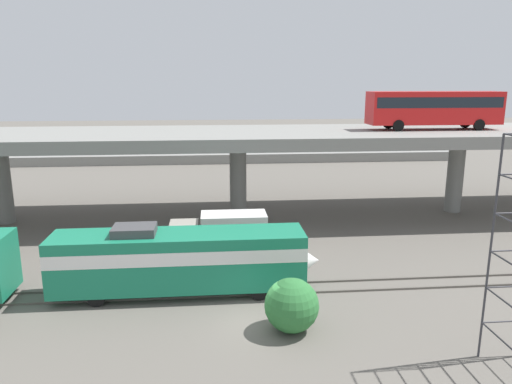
{
  "coord_description": "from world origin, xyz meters",
  "views": [
    {
      "loc": [
        -2.27,
        -22.65,
        12.23
      ],
      "look_at": [
        1.31,
        16.56,
        3.07
      ],
      "focal_mm": 33.98,
      "sensor_mm": 36.0,
      "label": 1
    }
  ],
  "objects": [
    {
      "name": "parked_car_0",
      "position": [
        9.48,
        56.26,
        2.15
      ],
      "size": [
        4.15,
        1.87,
        1.5
      ],
      "color": "#515459",
      "rests_on": "pier_parking_lot"
    },
    {
      "name": "parked_car_3",
      "position": [
        -0.8,
        52.15,
        2.15
      ],
      "size": [
        4.1,
        1.99,
        1.5
      ],
      "color": "#9E998C",
      "rests_on": "pier_parking_lot"
    },
    {
      "name": "rail_strip_far",
      "position": [
        0.0,
        4.73,
        0.06
      ],
      "size": [
        110.0,
        0.12,
        0.12
      ],
      "primitive_type": "cube",
      "color": "#59544C",
      "rests_on": "ground_plane"
    },
    {
      "name": "parked_car_4",
      "position": [
        -20.99,
        51.87,
        2.15
      ],
      "size": [
        4.48,
        1.84,
        1.5
      ],
      "rotation": [
        0.0,
        0.0,
        3.14
      ],
      "color": "maroon",
      "rests_on": "pier_parking_lot"
    },
    {
      "name": "harbor_water",
      "position": [
        0.0,
        78.0,
        0.0
      ],
      "size": [
        140.0,
        36.0,
        0.01
      ],
      "primitive_type": "cube",
      "color": "navy",
      "rests_on": "ground_plane"
    },
    {
      "name": "pier_parking_lot",
      "position": [
        0.0,
        55.0,
        0.69
      ],
      "size": [
        69.36,
        13.39,
        1.38
      ],
      "primitive_type": "cube",
      "color": "gray",
      "rests_on": "ground_plane"
    },
    {
      "name": "highway_overpass",
      "position": [
        0.0,
        20.0,
        7.05
      ],
      "size": [
        96.0,
        12.27,
        7.8
      ],
      "color": "gray",
      "rests_on": "ground_plane"
    },
    {
      "name": "rail_strip_near",
      "position": [
        0.0,
        3.27,
        0.06
      ],
      "size": [
        110.0,
        0.12,
        0.12
      ],
      "primitive_type": "cube",
      "color": "#59544C",
      "rests_on": "ground_plane"
    },
    {
      "name": "parked_car_2",
      "position": [
        20.11,
        52.23,
        2.15
      ],
      "size": [
        4.64,
        1.93,
        1.5
      ],
      "color": "#0C4C26",
      "rests_on": "pier_parking_lot"
    },
    {
      "name": "shrub_right",
      "position": [
        1.48,
        -0.89,
        1.36
      ],
      "size": [
        2.72,
        2.72,
        2.72
      ],
      "primitive_type": "sphere",
      "color": "#2E7236",
      "rests_on": "ground_plane"
    },
    {
      "name": "ground_plane",
      "position": [
        0.0,
        0.0,
        0.0
      ],
      "size": [
        260.0,
        260.0,
        0.0
      ],
      "primitive_type": "plane",
      "color": "#605B54"
    },
    {
      "name": "parked_car_1",
      "position": [
        -9.93,
        52.21,
        2.15
      ],
      "size": [
        4.63,
        1.95,
        1.5
      ],
      "rotation": [
        0.0,
        0.0,
        3.14
      ],
      "color": "silver",
      "rests_on": "pier_parking_lot"
    },
    {
      "name": "transit_bus_on_overpass",
      "position": [
        17.76,
        19.94,
        9.86
      ],
      "size": [
        12.0,
        2.68,
        3.4
      ],
      "rotation": [
        0.0,
        0.0,
        3.14
      ],
      "color": "red",
      "rests_on": "highway_overpass"
    },
    {
      "name": "service_truck_west",
      "position": [
        -1.74,
        10.16,
        1.64
      ],
      "size": [
        6.8,
        2.46,
        3.04
      ],
      "rotation": [
        0.0,
        0.0,
        3.14
      ],
      "color": "#9E998C",
      "rests_on": "ground_plane"
    },
    {
      "name": "train_locomotive",
      "position": [
        -3.57,
        4.0,
        2.19
      ],
      "size": [
        15.44,
        3.04,
        4.18
      ],
      "color": "#197A56",
      "rests_on": "ground_plane"
    },
    {
      "name": "parked_car_5",
      "position": [
        15.36,
        56.78,
        2.15
      ],
      "size": [
        4.0,
        1.82,
        1.5
      ],
      "rotation": [
        0.0,
        0.0,
        3.14
      ],
      "color": "maroon",
      "rests_on": "pier_parking_lot"
    }
  ]
}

